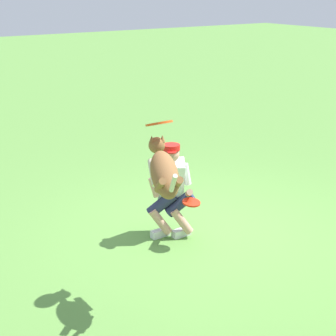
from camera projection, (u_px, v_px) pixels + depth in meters
The scene contains 5 objects.
ground_plane at pixel (214, 232), 7.25m from camera, with size 60.00×60.00×0.00m, color #598D3D.
person at pixel (171, 187), 6.90m from camera, with size 0.62×0.71×1.29m.
dog at pixel (164, 171), 5.16m from camera, with size 0.49×0.97×0.54m.
frisbee_flying at pixel (159, 123), 5.28m from camera, with size 0.28×0.28×0.02m, color #EC4C18.
frisbee_held at pixel (191, 202), 6.65m from camera, with size 0.23×0.23×0.02m, color red.
Camera 1 is at (4.22, 5.08, 3.18)m, focal length 57.12 mm.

